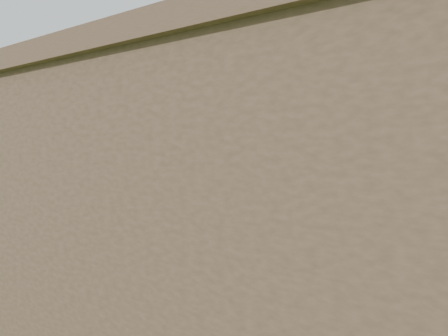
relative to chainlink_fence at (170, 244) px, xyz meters
The scene contains 10 objects.
ground 6.03m from the chainlink_fence, 90.00° to the right, with size 160.00×160.00×0.00m, color #34571E.
sand_beach 16.01m from the chainlink_fence, 90.00° to the left, with size 72.00×20.00×0.02m, color #C5B18E.
ocean 60.00m from the chainlink_fence, 90.00° to the left, with size 160.00×68.00×0.02m, color slate.
chainlink_fence is the anchor object (origin of this frame).
motel 15.06m from the chainlink_fence, 28.30° to the right, with size 15.00×10.00×7.00m, color #493727.
motel_deck 13.04m from the chainlink_fence, ahead, with size 15.00×2.00×0.50m, color brown.
picnic_table 7.08m from the chainlink_fence, 37.45° to the right, with size 1.54×1.16×0.65m, color brown, non-canonical shape.
octopus_kite 12.27m from the chainlink_fence, 125.54° to the left, with size 3.53×2.49×7.26m, color #F73D27, non-canonical shape.
kite_red 17.52m from the chainlink_fence, 62.57° to the left, with size 1.26×0.70×3.02m, color red, non-canonical shape.
kite_green 23.25m from the chainlink_fence, 92.53° to the left, with size 1.17×0.70×3.29m, color green, non-canonical shape.
Camera 1 is at (14.37, -10.02, 5.42)m, focal length 32.00 mm.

